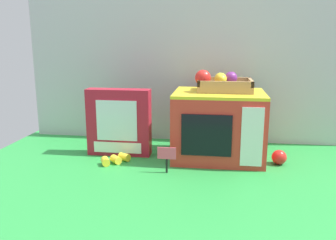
# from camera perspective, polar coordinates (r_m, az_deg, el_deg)

# --- Properties ---
(ground_plane) EXTENTS (1.70, 1.70, 0.00)m
(ground_plane) POSITION_cam_1_polar(r_m,az_deg,el_deg) (1.51, 2.56, -6.26)
(ground_plane) COLOR green
(ground_plane) RESTS_ON ground
(display_back_panel) EXTENTS (1.61, 0.03, 0.77)m
(display_back_panel) POSITION_cam_1_polar(r_m,az_deg,el_deg) (1.74, 3.70, 9.15)
(display_back_panel) COLOR #B7BABF
(display_back_panel) RESTS_ON ground
(toy_microwave) EXTENTS (0.37, 0.31, 0.28)m
(toy_microwave) POSITION_cam_1_polar(r_m,az_deg,el_deg) (1.50, 8.13, -0.84)
(toy_microwave) COLOR red
(toy_microwave) RESTS_ON ground
(food_groups_crate) EXTENTS (0.23, 0.18, 0.09)m
(food_groups_crate) POSITION_cam_1_polar(r_m,az_deg,el_deg) (1.50, 8.67, 5.76)
(food_groups_crate) COLOR #A37F51
(food_groups_crate) RESTS_ON toy_microwave
(cookie_set_box) EXTENTS (0.27, 0.07, 0.29)m
(cookie_set_box) POSITION_cam_1_polar(r_m,az_deg,el_deg) (1.54, -7.91, -0.37)
(cookie_set_box) COLOR #B2192D
(cookie_set_box) RESTS_ON ground
(price_sign) EXTENTS (0.07, 0.01, 0.10)m
(price_sign) POSITION_cam_1_polar(r_m,az_deg,el_deg) (1.33, -0.22, -5.82)
(price_sign) COLOR black
(price_sign) RESTS_ON ground
(loose_toy_banana) EXTENTS (0.11, 0.11, 0.03)m
(loose_toy_banana) POSITION_cam_1_polar(r_m,az_deg,el_deg) (1.47, -8.50, -6.29)
(loose_toy_banana) COLOR yellow
(loose_toy_banana) RESTS_ON ground
(loose_toy_apple) EXTENTS (0.06, 0.06, 0.06)m
(loose_toy_apple) POSITION_cam_1_polar(r_m,az_deg,el_deg) (1.50, 17.49, -5.75)
(loose_toy_apple) COLOR red
(loose_toy_apple) RESTS_ON ground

